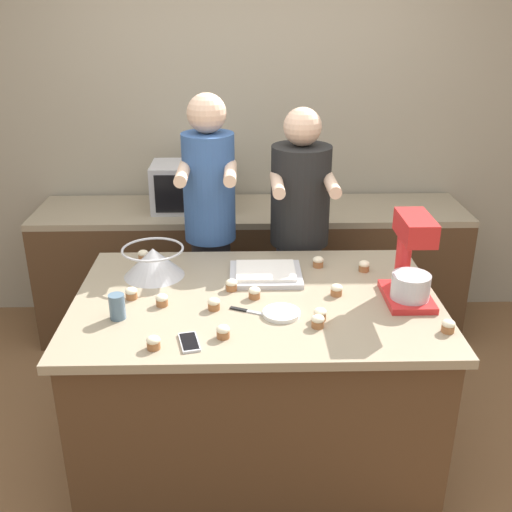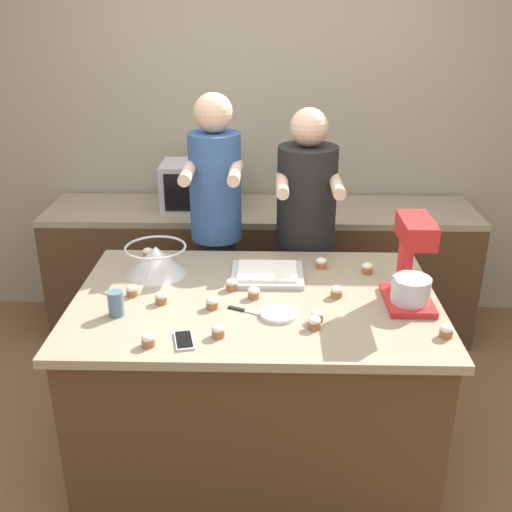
{
  "view_description": "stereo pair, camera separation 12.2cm",
  "coord_description": "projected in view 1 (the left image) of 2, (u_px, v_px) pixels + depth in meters",
  "views": [
    {
      "loc": [
        -0.06,
        -2.42,
        2.14
      ],
      "look_at": [
        0.0,
        0.05,
        1.08
      ],
      "focal_mm": 42.0,
      "sensor_mm": 36.0,
      "label": 1
    },
    {
      "loc": [
        0.06,
        -2.42,
        2.14
      ],
      "look_at": [
        0.0,
        0.05,
        1.08
      ],
      "focal_mm": 42.0,
      "sensor_mm": 36.0,
      "label": 2
    }
  ],
  "objects": [
    {
      "name": "cupcake_9",
      "position": [
        318.0,
        262.0,
        3.01
      ],
      "size": [
        0.05,
        0.05,
        0.05
      ],
      "color": "#9E6038",
      "rests_on": "island_counter"
    },
    {
      "name": "cupcake_13",
      "position": [
        364.0,
        266.0,
        2.96
      ],
      "size": [
        0.05,
        0.05,
        0.05
      ],
      "color": "#9E6038",
      "rests_on": "island_counter"
    },
    {
      "name": "cupcake_7",
      "position": [
        320.0,
        314.0,
        2.51
      ],
      "size": [
        0.05,
        0.05,
        0.05
      ],
      "color": "#9E6038",
      "rests_on": "island_counter"
    },
    {
      "name": "person_right",
      "position": [
        299.0,
        244.0,
        3.4
      ],
      "size": [
        0.34,
        0.5,
        1.63
      ],
      "color": "#33384C",
      "rests_on": "ground_plane"
    },
    {
      "name": "stand_mixer",
      "position": [
        410.0,
        264.0,
        2.62
      ],
      "size": [
        0.2,
        0.3,
        0.4
      ],
      "color": "red",
      "rests_on": "island_counter"
    },
    {
      "name": "ground_plane",
      "position": [
        256.0,
        454.0,
        3.06
      ],
      "size": [
        16.0,
        16.0,
        0.0
      ],
      "primitive_type": "plane",
      "color": "brown"
    },
    {
      "name": "island_counter",
      "position": [
        256.0,
        380.0,
        2.88
      ],
      "size": [
        1.64,
        1.08,
        0.9
      ],
      "color": "#4C331E",
      "rests_on": "ground_plane"
    },
    {
      "name": "small_plate",
      "position": [
        282.0,
        313.0,
        2.55
      ],
      "size": [
        0.16,
        0.16,
        0.02
      ],
      "color": "white",
      "rests_on": "island_counter"
    },
    {
      "name": "cupcake_11",
      "position": [
        254.0,
        293.0,
        2.69
      ],
      "size": [
        0.05,
        0.05,
        0.05
      ],
      "color": "#9E6038",
      "rests_on": "island_counter"
    },
    {
      "name": "cupcake_12",
      "position": [
        153.0,
        342.0,
        2.3
      ],
      "size": [
        0.05,
        0.05,
        0.05
      ],
      "color": "#9E6038",
      "rests_on": "island_counter"
    },
    {
      "name": "cupcake_8",
      "position": [
        143.0,
        255.0,
        3.09
      ],
      "size": [
        0.05,
        0.05,
        0.05
      ],
      "color": "#9E6038",
      "rests_on": "island_counter"
    },
    {
      "name": "cell_phone",
      "position": [
        189.0,
        342.0,
        2.34
      ],
      "size": [
        0.1,
        0.16,
        0.01
      ],
      "color": "silver",
      "rests_on": "island_counter"
    },
    {
      "name": "person_left",
      "position": [
        211.0,
        235.0,
        3.37
      ],
      "size": [
        0.31,
        0.48,
        1.7
      ],
      "color": "#232328",
      "rests_on": "ground_plane"
    },
    {
      "name": "baking_tray",
      "position": [
        266.0,
        273.0,
        2.9
      ],
      "size": [
        0.35,
        0.29,
        0.04
      ],
      "color": "#BCBCC1",
      "rests_on": "island_counter"
    },
    {
      "name": "back_counter",
      "position": [
        252.0,
        269.0,
        4.09
      ],
      "size": [
        2.8,
        0.6,
        0.88
      ],
      "color": "#4C331E",
      "rests_on": "ground_plane"
    },
    {
      "name": "microwave_oven",
      "position": [
        191.0,
        186.0,
        3.85
      ],
      "size": [
        0.5,
        0.33,
        0.3
      ],
      "color": "#B7B7BC",
      "rests_on": "back_counter"
    },
    {
      "name": "cupcake_10",
      "position": [
        318.0,
        321.0,
        2.45
      ],
      "size": [
        0.05,
        0.05,
        0.05
      ],
      "color": "#9E6038",
      "rests_on": "island_counter"
    },
    {
      "name": "cupcake_6",
      "position": [
        336.0,
        290.0,
        2.72
      ],
      "size": [
        0.05,
        0.05,
        0.05
      ],
      "color": "#9E6038",
      "rests_on": "island_counter"
    },
    {
      "name": "cupcake_0",
      "position": [
        223.0,
        331.0,
        2.37
      ],
      "size": [
        0.05,
        0.05,
        0.05
      ],
      "color": "#9E6038",
      "rests_on": "island_counter"
    },
    {
      "name": "back_wall",
      "position": [
        250.0,
        126.0,
        4.06
      ],
      "size": [
        10.0,
        0.06,
        2.7
      ],
      "color": "gray",
      "rests_on": "ground_plane"
    },
    {
      "name": "cupcake_2",
      "position": [
        448.0,
        326.0,
        2.41
      ],
      "size": [
        0.05,
        0.05,
        0.05
      ],
      "color": "#9E6038",
      "rests_on": "island_counter"
    },
    {
      "name": "mixing_bowl",
      "position": [
        153.0,
        261.0,
        2.89
      ],
      "size": [
        0.3,
        0.3,
        0.14
      ],
      "color": "#BCBCC1",
      "rests_on": "island_counter"
    },
    {
      "name": "cupcake_1",
      "position": [
        232.0,
        285.0,
        2.76
      ],
      "size": [
        0.05,
        0.05,
        0.05
      ],
      "color": "#9E6038",
      "rests_on": "island_counter"
    },
    {
      "name": "cupcake_5",
      "position": [
        162.0,
        300.0,
        2.62
      ],
      "size": [
        0.05,
        0.05,
        0.05
      ],
      "color": "#9E6038",
      "rests_on": "island_counter"
    },
    {
      "name": "drinking_glass",
      "position": [
        117.0,
        307.0,
        2.51
      ],
      "size": [
        0.07,
        0.07,
        0.11
      ],
      "color": "slate",
      "rests_on": "island_counter"
    },
    {
      "name": "cupcake_3",
      "position": [
        214.0,
        304.0,
        2.59
      ],
      "size": [
        0.05,
        0.05,
        0.05
      ],
      "color": "#9E6038",
      "rests_on": "island_counter"
    },
    {
      "name": "cupcake_4",
      "position": [
        131.0,
        293.0,
        2.68
      ],
      "size": [
        0.05,
        0.05,
        0.05
      ],
      "color": "#9E6038",
      "rests_on": "island_counter"
    },
    {
      "name": "knife",
      "position": [
        250.0,
        312.0,
        2.58
      ],
      "size": [
        0.21,
        0.1,
        0.01
      ],
      "color": "#BCBCC1",
      "rests_on": "island_counter"
    }
  ]
}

